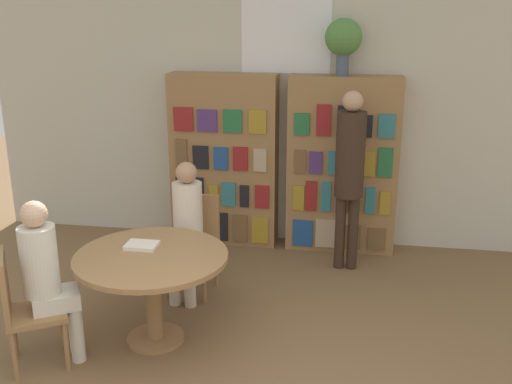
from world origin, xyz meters
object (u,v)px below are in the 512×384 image
at_px(flower_vase, 343,39).
at_px(chair_near_camera, 23,305).
at_px(librarian_standing, 350,164).
at_px(bookshelf_right, 342,166).
at_px(bookshelf_left, 224,161).
at_px(seated_reader_left, 186,224).
at_px(reading_table, 152,270).
at_px(seated_reader_right, 47,274).
at_px(chair_left_side, 194,239).

bearing_deg(flower_vase, chair_near_camera, -129.09).
distance_m(chair_near_camera, librarian_standing, 3.05).
xyz_separation_m(bookshelf_right, chair_near_camera, (-2.12, -2.55, -0.42)).
xyz_separation_m(bookshelf_left, flower_vase, (1.19, 0.00, 1.25)).
bearing_deg(bookshelf_left, bookshelf_right, -0.01).
distance_m(bookshelf_right, seated_reader_left, 1.87).
bearing_deg(chair_near_camera, seated_reader_left, 113.77).
bearing_deg(reading_table, seated_reader_right, -149.15).
relative_size(bookshelf_left, seated_reader_left, 1.48).
xyz_separation_m(bookshelf_left, chair_left_side, (-0.02, -1.17, -0.42)).
xyz_separation_m(chair_near_camera, chair_left_side, (0.86, 1.37, 0.00)).
height_order(flower_vase, reading_table, flower_vase).
relative_size(chair_left_side, seated_reader_right, 0.71).
relative_size(reading_table, librarian_standing, 0.66).
distance_m(chair_left_side, seated_reader_left, 0.27).
relative_size(seated_reader_left, librarian_standing, 0.71).
distance_m(flower_vase, librarian_standing, 1.22).
bearing_deg(seated_reader_right, chair_near_camera, -90.00).
distance_m(bookshelf_right, chair_near_camera, 3.34).
relative_size(chair_near_camera, seated_reader_left, 0.71).
relative_size(bookshelf_left, librarian_standing, 1.04).
xyz_separation_m(seated_reader_left, librarian_standing, (1.35, 0.85, 0.36)).
bearing_deg(chair_near_camera, bookshelf_left, 130.00).
relative_size(bookshelf_right, seated_reader_right, 1.48).
height_order(bookshelf_left, chair_near_camera, bookshelf_left).
xyz_separation_m(flower_vase, seated_reader_left, (-1.23, -1.36, -1.47)).
distance_m(bookshelf_left, chair_near_camera, 2.73).
xyz_separation_m(bookshelf_left, bookshelf_right, (1.23, -0.00, 0.00)).
height_order(bookshelf_right, seated_reader_right, bookshelf_right).
bearing_deg(chair_left_side, chair_near_camera, 63.00).
xyz_separation_m(chair_near_camera, seated_reader_right, (0.16, 0.09, 0.21)).
bearing_deg(bookshelf_right, flower_vase, 173.46).
xyz_separation_m(bookshelf_right, seated_reader_left, (-1.27, -1.36, -0.21)).
relative_size(chair_near_camera, chair_left_side, 1.00).
height_order(bookshelf_right, librarian_standing, bookshelf_right).
bearing_deg(librarian_standing, chair_left_side, -153.13).
bearing_deg(reading_table, flower_vase, 58.21).
bearing_deg(chair_near_camera, chair_left_side, 117.00).
bearing_deg(seated_reader_right, reading_table, 90.00).
distance_m(bookshelf_right, reading_table, 2.49).
height_order(seated_reader_right, librarian_standing, librarian_standing).
bearing_deg(chair_left_side, seated_reader_left, 90.00).
height_order(bookshelf_left, bookshelf_right, same).
distance_m(seated_reader_right, librarian_standing, 2.84).
relative_size(reading_table, chair_left_side, 1.31).
distance_m(chair_near_camera, chair_left_side, 1.62).
bearing_deg(librarian_standing, bookshelf_right, 98.77).
xyz_separation_m(flower_vase, chair_left_side, (-1.21, -1.18, -1.67)).
height_order(chair_left_side, seated_reader_left, seated_reader_left).
relative_size(reading_table, chair_near_camera, 1.31).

